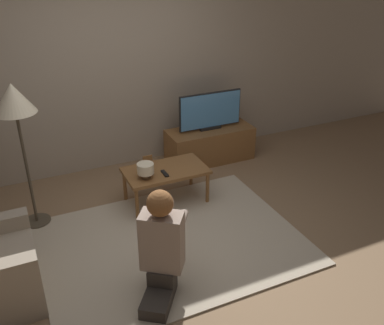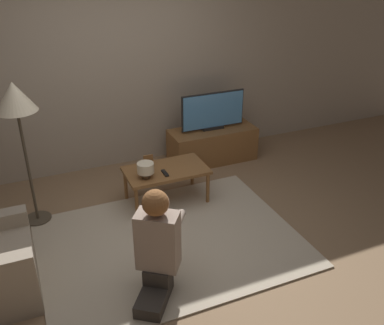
% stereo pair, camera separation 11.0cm
% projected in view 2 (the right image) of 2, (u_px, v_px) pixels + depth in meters
% --- Properties ---
extents(ground_plane, '(10.00, 10.00, 0.00)m').
position_uv_depth(ground_plane, '(170.00, 242.00, 4.25)').
color(ground_plane, '#896B4C').
extents(wall_back, '(10.00, 0.06, 2.60)m').
position_uv_depth(wall_back, '(112.00, 67.00, 5.24)').
color(wall_back, tan).
rests_on(wall_back, ground_plane).
extents(rug, '(2.50, 1.89, 0.02)m').
position_uv_depth(rug, '(170.00, 242.00, 4.24)').
color(rug, '#BCAD93').
rests_on(rug, ground_plane).
extents(tv_stand, '(1.16, 0.47, 0.45)m').
position_uv_depth(tv_stand, '(212.00, 145.00, 5.79)').
color(tv_stand, brown).
rests_on(tv_stand, ground_plane).
extents(tv, '(0.88, 0.08, 0.50)m').
position_uv_depth(tv, '(213.00, 111.00, 5.57)').
color(tv, black).
rests_on(tv, tv_stand).
extents(coffee_table, '(0.91, 0.52, 0.42)m').
position_uv_depth(coffee_table, '(166.00, 172.00, 4.77)').
color(coffee_table, brown).
rests_on(coffee_table, ground_plane).
extents(floor_lamp, '(0.40, 0.40, 1.52)m').
position_uv_depth(floor_lamp, '(16.00, 105.00, 4.01)').
color(floor_lamp, '#4C4233').
rests_on(floor_lamp, ground_plane).
extents(person_kneeling, '(0.65, 0.77, 0.98)m').
position_uv_depth(person_kneeling, '(157.00, 242.00, 3.42)').
color(person_kneeling, '#332D28').
rests_on(person_kneeling, rug).
extents(picture_frame, '(0.11, 0.01, 0.15)m').
position_uv_depth(picture_frame, '(148.00, 161.00, 4.75)').
color(picture_frame, brown).
rests_on(picture_frame, coffee_table).
extents(table_lamp, '(0.18, 0.18, 0.17)m').
position_uv_depth(table_lamp, '(146.00, 169.00, 4.52)').
color(table_lamp, '#4C3823').
rests_on(table_lamp, coffee_table).
extents(remote, '(0.04, 0.15, 0.02)m').
position_uv_depth(remote, '(165.00, 173.00, 4.64)').
color(remote, black).
rests_on(remote, coffee_table).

